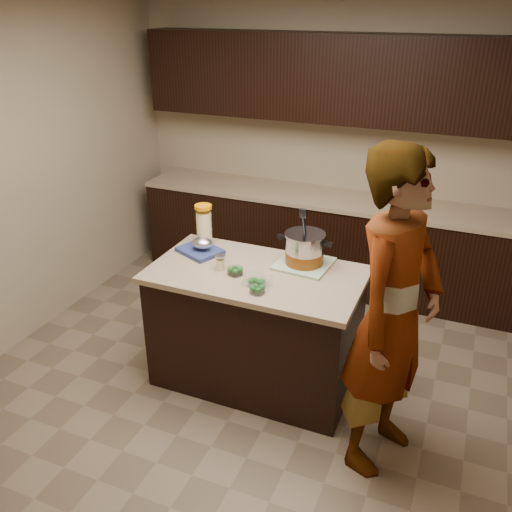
# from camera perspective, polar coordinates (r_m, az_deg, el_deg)

# --- Properties ---
(ground_plane) EXTENTS (4.00, 4.00, 0.00)m
(ground_plane) POSITION_cam_1_polar(r_m,az_deg,el_deg) (4.19, 0.00, -12.70)
(ground_plane) COLOR brown
(ground_plane) RESTS_ON ground
(room_shell) EXTENTS (4.04, 4.04, 2.72)m
(room_shell) POSITION_cam_1_polar(r_m,az_deg,el_deg) (3.40, 0.00, 10.62)
(room_shell) COLOR tan
(room_shell) RESTS_ON ground
(back_cabinets) EXTENTS (3.60, 0.63, 2.33)m
(back_cabinets) POSITION_cam_1_polar(r_m,az_deg,el_deg) (5.21, 7.46, 6.85)
(back_cabinets) COLOR black
(back_cabinets) RESTS_ON ground
(island) EXTENTS (1.46, 0.81, 0.90)m
(island) POSITION_cam_1_polar(r_m,az_deg,el_deg) (3.92, 0.00, -7.50)
(island) COLOR black
(island) RESTS_ON ground
(dish_towel) EXTENTS (0.39, 0.39, 0.02)m
(dish_towel) POSITION_cam_1_polar(r_m,az_deg,el_deg) (3.80, 5.07, -0.82)
(dish_towel) COLOR #608F60
(dish_towel) RESTS_ON island
(stock_pot) EXTENTS (0.39, 0.28, 0.40)m
(stock_pot) POSITION_cam_1_polar(r_m,az_deg,el_deg) (3.75, 5.13, 0.59)
(stock_pot) COLOR #B7B7BC
(stock_pot) RESTS_ON dish_towel
(lemonade_pitcher) EXTENTS (0.14, 0.14, 0.31)m
(lemonade_pitcher) POSITION_cam_1_polar(r_m,az_deg,el_deg) (4.07, -5.49, 3.09)
(lemonade_pitcher) COLOR #FBF099
(lemonade_pitcher) RESTS_ON island
(mason_jar) EXTENTS (0.08, 0.08, 0.11)m
(mason_jar) POSITION_cam_1_polar(r_m,az_deg,el_deg) (3.72, -3.77, -0.71)
(mason_jar) COLOR #FBF099
(mason_jar) RESTS_ON island
(broccoli_tub_left) EXTENTS (0.12, 0.12, 0.05)m
(broccoli_tub_left) POSITION_cam_1_polar(r_m,az_deg,el_deg) (3.66, -2.20, -1.61)
(broccoli_tub_left) COLOR silver
(broccoli_tub_left) RESTS_ON island
(broccoli_tub_right) EXTENTS (0.13, 0.13, 0.05)m
(broccoli_tub_right) POSITION_cam_1_polar(r_m,az_deg,el_deg) (3.43, 0.13, -3.57)
(broccoli_tub_right) COLOR silver
(broccoli_tub_right) RESTS_ON island
(broccoli_tub_rect) EXTENTS (0.18, 0.15, 0.06)m
(broccoli_tub_rect) POSITION_cam_1_polar(r_m,az_deg,el_deg) (3.52, 0.08, -2.67)
(broccoli_tub_rect) COLOR silver
(broccoli_tub_rect) RESTS_ON island
(blue_tray) EXTENTS (0.37, 0.34, 0.11)m
(blue_tray) POSITION_cam_1_polar(r_m,az_deg,el_deg) (3.98, -5.81, 0.87)
(blue_tray) COLOR navy
(blue_tray) RESTS_ON island
(person) EXTENTS (0.67, 0.83, 1.97)m
(person) POSITION_cam_1_polar(r_m,az_deg,el_deg) (3.13, 14.22, -6.24)
(person) COLOR gray
(person) RESTS_ON ground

